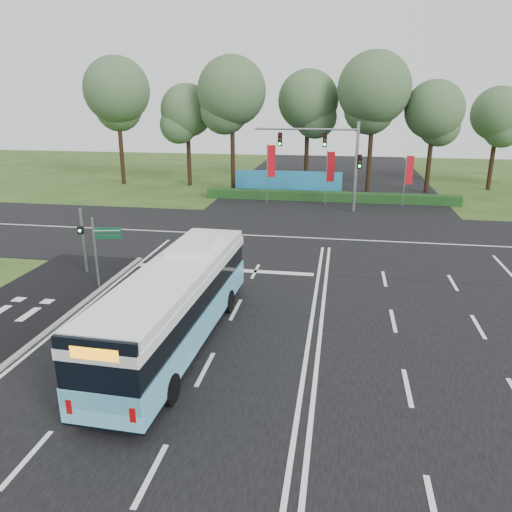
{
  "coord_description": "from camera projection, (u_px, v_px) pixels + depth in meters",
  "views": [
    {
      "loc": [
        0.89,
        -19.34,
        8.81
      ],
      "look_at": [
        -2.75,
        2.0,
        1.87
      ],
      "focal_mm": 35.0,
      "sensor_mm": 36.0,
      "label": 1
    }
  ],
  "objects": [
    {
      "name": "city_bus",
      "position": [
        176.0,
        304.0,
        18.05
      ],
      "size": [
        2.76,
        11.47,
        3.27
      ],
      "rotation": [
        0.0,
        0.0,
        -0.03
      ],
      "color": "#60BBDE",
      "rests_on": "ground"
    },
    {
      "name": "street_sign",
      "position": [
        101.0,
        244.0,
        23.4
      ],
      "size": [
        1.33,
        0.35,
        3.47
      ],
      "rotation": [
        0.0,
        0.0,
        0.21
      ],
      "color": "gray",
      "rests_on": "ground"
    },
    {
      "name": "pedestrian_signal",
      "position": [
        83.0,
        239.0,
        25.45
      ],
      "size": [
        0.29,
        0.42,
        3.46
      ],
      "rotation": [
        0.0,
        0.0,
        0.08
      ],
      "color": "gray",
      "rests_on": "ground"
    },
    {
      "name": "blue_hoarding",
      "position": [
        288.0,
        183.0,
        46.64
      ],
      "size": [
        10.0,
        0.3,
        2.2
      ],
      "primitive_type": "cube",
      "color": "teal",
      "rests_on": "ground"
    },
    {
      "name": "banner_flag_right",
      "position": [
        408.0,
        173.0,
        40.81
      ],
      "size": [
        0.64,
        0.08,
        4.32
      ],
      "rotation": [
        0.0,
        0.0,
        0.05
      ],
      "color": "gray",
      "rests_on": "ground"
    },
    {
      "name": "banner_flag_mid",
      "position": [
        330.0,
        170.0,
        41.21
      ],
      "size": [
        0.68,
        0.13,
        4.6
      ],
      "rotation": [
        0.0,
        0.0,
        -0.11
      ],
      "color": "gray",
      "rests_on": "ground"
    },
    {
      "name": "eucalyptus_row",
      "position": [
        310.0,
        99.0,
        47.39
      ],
      "size": [
        49.45,
        9.75,
        12.86
      ],
      "color": "black",
      "rests_on": "ground"
    },
    {
      "name": "traffic_light_gantry",
      "position": [
        334.0,
        152.0,
        38.77
      ],
      "size": [
        8.41,
        0.28,
        7.0
      ],
      "color": "gray",
      "rests_on": "ground"
    },
    {
      "name": "banner_flag_left",
      "position": [
        270.0,
        165.0,
        42.39
      ],
      "size": [
        0.74,
        0.14,
        5.03
      ],
      "rotation": [
        0.0,
        0.0,
        0.12
      ],
      "color": "gray",
      "rests_on": "ground"
    },
    {
      "name": "kerb_strip",
      "position": [
        53.0,
        328.0,
        19.77
      ],
      "size": [
        0.25,
        18.0,
        0.12
      ],
      "primitive_type": "cube",
      "color": "gray",
      "rests_on": "ground"
    },
    {
      "name": "road_cross",
      "position": [
        324.0,
        239.0,
        32.24
      ],
      "size": [
        120.0,
        14.0,
        0.05
      ],
      "primitive_type": "cube",
      "color": "black",
      "rests_on": "ground"
    },
    {
      "name": "road_main",
      "position": [
        312.0,
        315.0,
        20.98
      ],
      "size": [
        20.0,
        120.0,
        0.04
      ],
      "primitive_type": "cube",
      "color": "black",
      "rests_on": "ground"
    },
    {
      "name": "hedge",
      "position": [
        330.0,
        197.0,
        43.86
      ],
      "size": [
        22.0,
        1.2,
        0.8
      ],
      "primitive_type": "cube",
      "color": "#153A16",
      "rests_on": "ground"
    },
    {
      "name": "ground",
      "position": [
        312.0,
        316.0,
        20.99
      ],
      "size": [
        120.0,
        120.0,
        0.0
      ],
      "primitive_type": "plane",
      "color": "#274717",
      "rests_on": "ground"
    }
  ]
}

